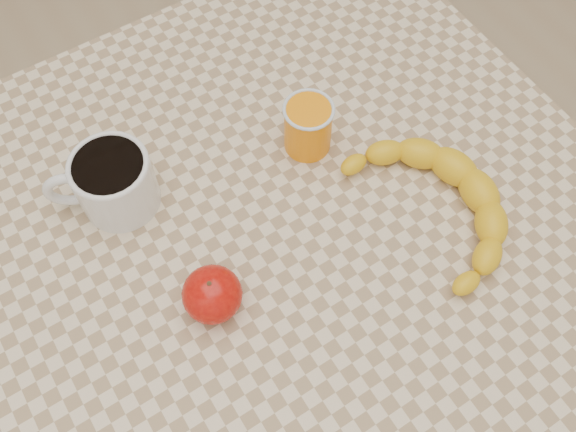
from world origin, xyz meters
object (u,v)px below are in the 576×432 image
apple (212,294)px  banana (437,205)px  coffee_mug (112,181)px  table (288,254)px  orange_juice_glass (308,126)px

apple → banana: 0.28m
coffee_mug → table: bearing=-41.7°
table → coffee_mug: size_ratio=5.68×
banana → apple: bearing=177.6°
apple → banana: apple is taller
table → orange_juice_glass: 0.17m
coffee_mug → banana: coffee_mug is taller
orange_juice_glass → banana: orange_juice_glass is taller
orange_juice_glass → banana: (0.07, -0.17, -0.02)m
coffee_mug → orange_juice_glass: size_ratio=1.91×
table → banana: 0.21m
table → coffee_mug: (-0.16, 0.14, 0.13)m
table → orange_juice_glass: (0.08, 0.09, 0.12)m
orange_juice_glass → banana: size_ratio=0.26×
table → apple: apple is taller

